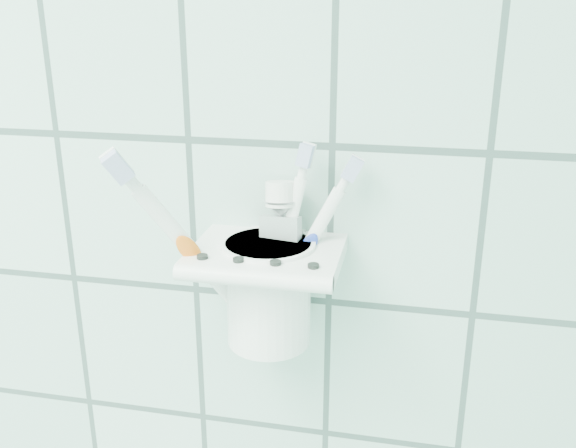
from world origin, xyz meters
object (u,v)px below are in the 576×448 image
Objects in this scene: toothbrush_pink at (254,217)px; toothbrush_orange at (260,236)px; cup at (269,289)px; toothpaste_tube at (281,252)px; holder_bracket at (267,257)px; toothbrush_blue at (264,238)px.

toothbrush_orange is at bearing -45.51° from toothbrush_pink.
toothbrush_orange is at bearing 153.13° from cup.
toothpaste_tube reaches higher than cup.
cup is 0.47× the size of toothbrush_pink.
toothbrush_pink is 0.02m from toothbrush_orange.
toothbrush_orange is at bearing 134.69° from holder_bracket.
holder_bracket is at bearing -90.04° from cup.
toothbrush_pink is 0.02m from toothbrush_blue.
holder_bracket is 0.03m from cup.
toothbrush_orange reaches higher than holder_bracket.
cup is 0.67× the size of toothpaste_tube.
cup is (0.00, 0.00, -0.03)m from holder_bracket.
holder_bracket is 0.01m from toothpaste_tube.
toothbrush_pink is at bearing 156.71° from cup.
toothbrush_pink is (-0.01, 0.01, 0.03)m from holder_bracket.
toothbrush_orange reaches higher than toothpaste_tube.
holder_bracket is 0.63× the size of toothbrush_pink.
cup is at bearing -31.12° from toothbrush_orange.
toothpaste_tube is at bearing -13.88° from toothbrush_blue.
toothbrush_pink reaches higher than toothpaste_tube.
toothbrush_pink is 1.16× the size of toothbrush_blue.
toothbrush_pink is 1.43× the size of toothpaste_tube.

